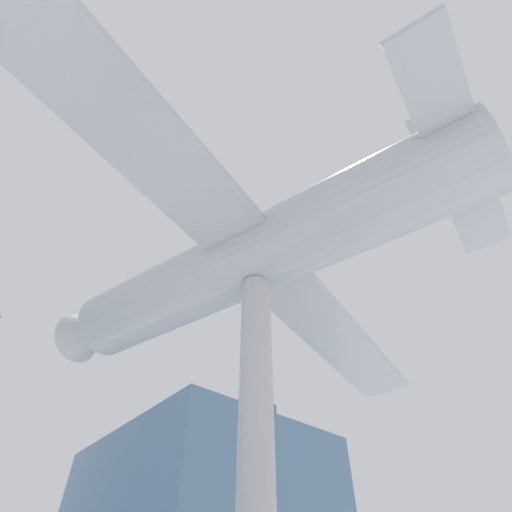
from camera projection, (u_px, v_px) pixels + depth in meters
support_pylon_central at (256, 467)px, 6.49m from camera, size 0.64×0.64×7.64m
suspended_airplane at (247, 260)px, 9.85m from camera, size 17.69×12.75×2.95m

